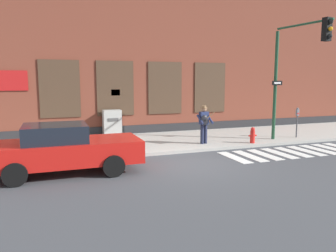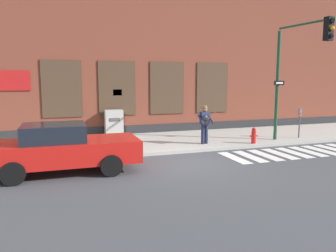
# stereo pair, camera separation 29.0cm
# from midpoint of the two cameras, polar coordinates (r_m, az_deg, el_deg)

# --- Properties ---
(ground_plane) EXTENTS (160.00, 160.00, 0.00)m
(ground_plane) POSITION_cam_midpoint_polar(r_m,az_deg,el_deg) (11.33, 4.43, -6.59)
(ground_plane) COLOR #424449
(sidewalk) EXTENTS (28.00, 4.70, 0.13)m
(sidewalk) POSITION_cam_midpoint_polar(r_m,az_deg,el_deg) (14.91, -1.52, -2.79)
(sidewalk) COLOR #ADAAA3
(sidewalk) RESTS_ON ground
(building_backdrop) EXTENTS (28.00, 4.06, 7.90)m
(building_backdrop) POSITION_cam_midpoint_polar(r_m,az_deg,el_deg) (18.88, -5.58, 11.27)
(building_backdrop) COLOR brown
(building_backdrop) RESTS_ON ground
(crosswalk) EXTENTS (5.78, 1.90, 0.01)m
(crosswalk) POSITION_cam_midpoint_polar(r_m,az_deg,el_deg) (13.96, 21.60, -4.34)
(crosswalk) COLOR silver
(crosswalk) RESTS_ON ground
(red_car) EXTENTS (4.61, 2.00, 1.53)m
(red_car) POSITION_cam_midpoint_polar(r_m,az_deg,el_deg) (10.56, -17.32, -3.73)
(red_car) COLOR red
(red_car) RESTS_ON ground
(busker) EXTENTS (0.72, 0.55, 1.65)m
(busker) POSITION_cam_midpoint_polar(r_m,az_deg,el_deg) (14.09, 7.02, 0.65)
(busker) COLOR #1E233D
(busker) RESTS_ON sidewalk
(traffic_light) EXTENTS (0.76, 2.84, 5.09)m
(traffic_light) POSITION_cam_midpoint_polar(r_m,az_deg,el_deg) (15.10, 22.08, 10.42)
(traffic_light) COLOR #1E472D
(traffic_light) RESTS_ON sidewalk
(parking_meter) EXTENTS (0.13, 0.11, 1.44)m
(parking_meter) POSITION_cam_midpoint_polar(r_m,az_deg,el_deg) (16.76, 22.43, 1.28)
(parking_meter) COLOR #47474C
(parking_meter) RESTS_ON sidewalk
(utility_box) EXTENTS (0.87, 0.56, 1.29)m
(utility_box) POSITION_cam_midpoint_polar(r_m,az_deg,el_deg) (16.26, -8.92, 0.53)
(utility_box) COLOR #ADADA8
(utility_box) RESTS_ON sidewalk
(fire_hydrant) EXTENTS (0.38, 0.20, 0.70)m
(fire_hydrant) POSITION_cam_midpoint_polar(r_m,az_deg,el_deg) (14.71, 15.26, -1.61)
(fire_hydrant) COLOR red
(fire_hydrant) RESTS_ON sidewalk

